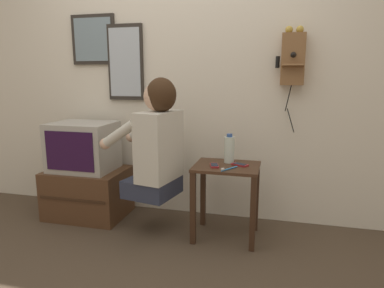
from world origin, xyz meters
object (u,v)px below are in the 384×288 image
Objects in this scene: framed_picture at (93,40)px; cell_phone_spare at (240,165)px; person at (156,141)px; toothbrush at (228,169)px; wall_phone_antique at (293,58)px; cell_phone_held at (214,165)px; television at (83,146)px; wall_mirror at (126,63)px; water_bottle at (229,149)px.

framed_picture reaches higher than cell_phone_spare.
person is 6.04× the size of toothbrush.
wall_phone_antique is at bearing -1.45° from framed_picture.
cell_phone_held is at bearing 0.09° from toothbrush.
wall_mirror reaches higher than television.
cell_phone_spare is 0.90× the size of toothbrush.
wall_mirror reaches higher than wall_phone_antique.
framed_picture is at bearing 166.53° from water_bottle.
cell_phone_spare is (-0.35, -0.34, -0.79)m from wall_phone_antique.
wall_mirror reaches higher than toothbrush.
wall_mirror is 1.38m from cell_phone_spare.
wall_phone_antique is (0.99, 0.41, 0.63)m from person.
person is 1.20m from framed_picture.
wall_phone_antique reaches higher than person.
person is 6.83× the size of cell_phone_held.
wall_mirror is 2.92× the size of water_bottle.
wall_mirror is (0.31, -0.00, -0.20)m from framed_picture.
toothbrush is at bearing -21.50° from framed_picture.
television is at bearing -172.04° from wall_phone_antique.
cell_phone_held is (1.20, -0.16, -0.05)m from television.
television reaches higher than cell_phone_held.
television is at bearing 156.69° from cell_phone_held.
cell_phone_held is 0.88× the size of toothbrush.
wall_phone_antique is 1.75m from framed_picture.
wall_mirror is at bearing 138.04° from cell_phone_held.
cell_phone_held is 0.98× the size of cell_phone_spare.
wall_phone_antique is at bearing -55.71° from person.
person is 1.74× the size of television.
wall_phone_antique reaches higher than toothbrush.
person is at bearing -157.53° from wall_phone_antique.
toothbrush is (0.57, -0.07, -0.16)m from person.
cell_phone_held is at bearing -123.04° from water_bottle.
person is 1.13× the size of wall_phone_antique.
person is 0.48m from cell_phone_held.
toothbrush is at bearing -84.95° from person.
framed_picture is 3.17× the size of cell_phone_spare.
framed_picture reaches higher than wall_phone_antique.
wall_phone_antique is (1.73, 0.24, 0.74)m from television.
water_bottle is (0.99, -0.31, -0.67)m from wall_mirror.
wall_mirror reaches higher than water_bottle.
cell_phone_spare is 0.16m from toothbrush.
wall_mirror is 4.87× the size of cell_phone_held.
wall_phone_antique is at bearing 7.96° from television.
person reaches higher than toothbrush.
television is 3.86× the size of cell_phone_spare.
toothbrush reaches higher than cell_phone_spare.
person reaches higher than cell_phone_held.
water_bottle is at bearing -1.09° from television.
toothbrush is (-0.07, -0.14, 0.00)m from cell_phone_spare.
wall_phone_antique is 0.93m from cell_phone_spare.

